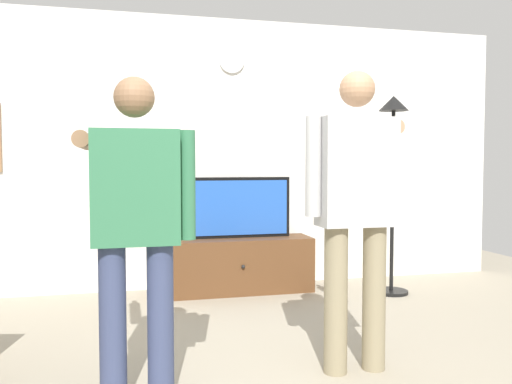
# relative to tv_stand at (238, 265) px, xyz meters

# --- Properties ---
(back_wall) EXTENTS (6.40, 0.10, 2.70)m
(back_wall) POSITION_rel_tv_stand_xyz_m (-0.25, 0.35, 1.09)
(back_wall) COLOR silver
(back_wall) RESTS_ON ground_plane
(tv_stand) EXTENTS (1.43, 0.46, 0.53)m
(tv_stand) POSITION_rel_tv_stand_xyz_m (0.00, 0.00, 0.00)
(tv_stand) COLOR brown
(tv_stand) RESTS_ON ground_plane
(television) EXTENTS (1.05, 0.07, 0.59)m
(television) POSITION_rel_tv_stand_xyz_m (0.00, 0.05, 0.56)
(television) COLOR black
(television) RESTS_ON tv_stand
(wall_clock) EXTENTS (0.26, 0.03, 0.26)m
(wall_clock) POSITION_rel_tv_stand_xyz_m (0.00, 0.29, 2.02)
(wall_clock) COLOR white
(floor_lamp) EXTENTS (0.32, 0.32, 1.89)m
(floor_lamp) POSITION_rel_tv_stand_xyz_m (1.42, -0.42, 1.09)
(floor_lamp) COLOR black
(floor_lamp) RESTS_ON ground_plane
(person_standing_nearer_lamp) EXTENTS (0.63, 0.78, 1.70)m
(person_standing_nearer_lamp) POSITION_rel_tv_stand_xyz_m (-1.02, -2.20, 0.70)
(person_standing_nearer_lamp) COLOR #384266
(person_standing_nearer_lamp) RESTS_ON ground_plane
(person_standing_nearer_couch) EXTENTS (0.63, 0.78, 1.79)m
(person_standing_nearer_couch) POSITION_rel_tv_stand_xyz_m (0.26, -2.11, 0.77)
(person_standing_nearer_couch) COLOR gray
(person_standing_nearer_couch) RESTS_ON ground_plane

